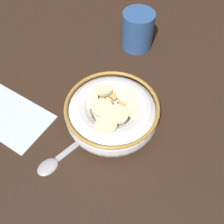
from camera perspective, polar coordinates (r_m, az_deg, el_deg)
name	(u,v)px	position (r cm, az deg, el deg)	size (l,w,h in cm)	color
ground_plane	(112,125)	(48.82, 0.00, -2.73)	(99.28, 99.28, 2.00)	#332116
cereal_bowl	(112,113)	(45.77, 0.00, -0.18)	(16.05, 16.05, 5.26)	white
spoon	(62,155)	(45.09, -10.65, -8.99)	(5.66, 15.94, 0.80)	#A5A5AD
coffee_mug	(137,30)	(59.74, 5.39, 17.14)	(9.41, 6.76, 8.02)	#335999
folded_napkin	(8,115)	(52.16, -21.34, -0.66)	(15.57, 9.34, 0.30)	silver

